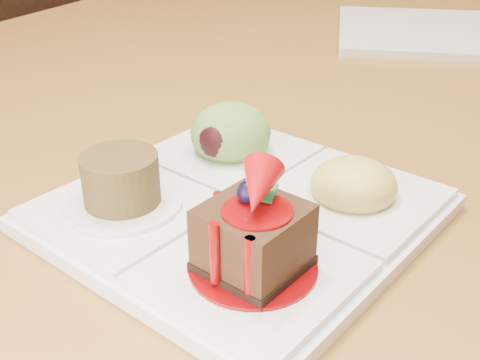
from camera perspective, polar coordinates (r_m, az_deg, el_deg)
The scene contains 5 objects.
ground at distance 1.43m, azimuth 6.72°, elevation -16.22°, with size 6.00×6.00×0.00m, color #522817.
dining_table at distance 1.07m, azimuth 8.80°, elevation 10.89°, with size 1.00×1.80×0.75m.
chair_left at distance 1.51m, azimuth -16.45°, elevation 11.32°, with size 0.54×0.54×1.03m.
sampler_plate at distance 0.46m, azimuth 0.11°, elevation -1.38°, with size 0.29×0.29×0.10m.
second_plate at distance 1.01m, azimuth 17.25°, elevation 13.28°, with size 0.27×0.27×0.01m, color silver.
Camera 1 is at (0.37, -0.95, 1.00)m, focal length 45.00 mm.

